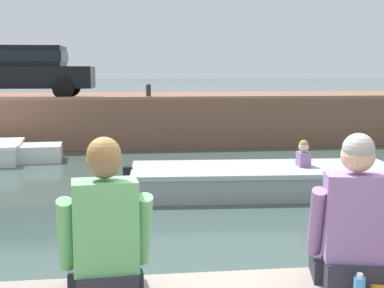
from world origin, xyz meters
name	(u,v)px	position (x,y,z in m)	size (l,w,h in m)	color
ground_plane	(161,197)	(0.00, 5.94, 0.00)	(400.00, 400.00, 0.00)	#384C47
far_quay_wall	(143,116)	(0.00, 14.89, 0.72)	(60.00, 6.00, 1.44)	brown
far_wall_coping	(146,98)	(0.00, 12.01, 1.48)	(60.00, 0.24, 0.08)	#9F6C52
motorboat_passing	(277,180)	(2.13, 5.97, 0.25)	(5.92, 1.95, 0.98)	#93999E
car_left_inner_black	(25,70)	(-3.54, 13.22, 2.29)	(4.15, 2.01, 1.54)	black
mooring_bollard_mid	(148,91)	(0.08, 12.14, 1.68)	(0.15, 0.15, 0.44)	#2D2B28
person_seated_left	(105,239)	(-0.73, -0.37, 1.25)	(0.55, 0.55, 0.96)	#282833
person_seated_right	(353,229)	(0.75, -0.37, 1.25)	(0.58, 0.60, 0.96)	#282833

